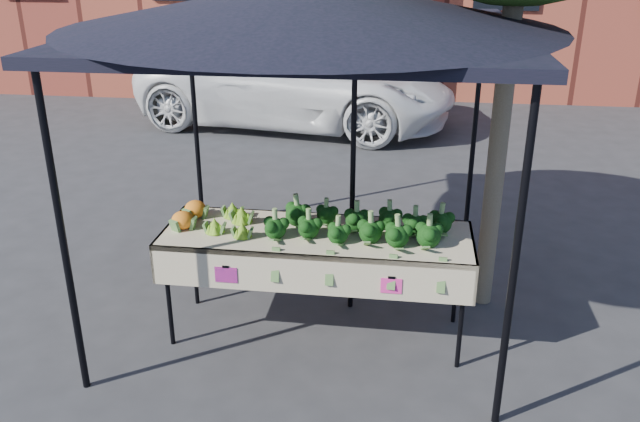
{
  "coord_description": "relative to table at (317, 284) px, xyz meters",
  "views": [
    {
      "loc": [
        0.74,
        -4.61,
        3.02
      ],
      "look_at": [
        0.11,
        0.2,
        1.0
      ],
      "focal_mm": 37.14,
      "sensor_mm": 36.0,
      "label": 1
    }
  ],
  "objects": [
    {
      "name": "cauliflower_pair",
      "position": [
        -1.03,
        0.07,
        0.53
      ],
      "size": [
        0.21,
        0.41,
        0.16
      ],
      "primitive_type": "ellipsoid",
      "color": "orange",
      "rests_on": "table"
    },
    {
      "name": "broccoli_heap",
      "position": [
        0.33,
        0.03,
        0.56
      ],
      "size": [
        1.44,
        0.54,
        0.23
      ],
      "primitive_type": "ellipsoid",
      "color": "black",
      "rests_on": "table"
    },
    {
      "name": "romanesco_cluster",
      "position": [
        -0.66,
        0.04,
        0.54
      ],
      "size": [
        0.41,
        0.55,
        0.18
      ],
      "primitive_type": "ellipsoid",
      "color": "#6EAB26",
      "rests_on": "table"
    },
    {
      "name": "ground",
      "position": [
        -0.11,
        -0.0,
        -0.45
      ],
      "size": [
        90.0,
        90.0,
        0.0
      ],
      "primitive_type": "plane",
      "color": "#2B2B2D"
    },
    {
      "name": "street_tree",
      "position": [
        1.4,
        0.71,
        1.78
      ],
      "size": [
        2.26,
        2.26,
        4.46
      ],
      "primitive_type": null,
      "color": "#1E4C14",
      "rests_on": "ground"
    },
    {
      "name": "canopy",
      "position": [
        -0.11,
        0.53,
        0.92
      ],
      "size": [
        3.16,
        3.16,
        2.74
      ],
      "primitive_type": null,
      "color": "black",
      "rests_on": "ground"
    },
    {
      "name": "table",
      "position": [
        0.0,
        0.0,
        0.0
      ],
      "size": [
        2.41,
        0.82,
        0.9
      ],
      "color": "beige",
      "rests_on": "ground"
    }
  ]
}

